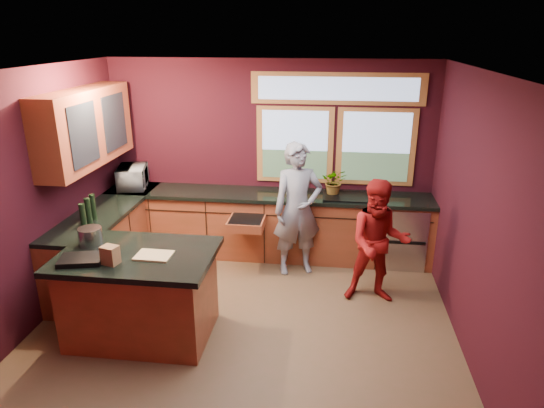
% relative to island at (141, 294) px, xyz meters
% --- Properties ---
extents(floor, '(4.50, 4.50, 0.00)m').
position_rel_island_xyz_m(floor, '(1.03, 0.39, -0.48)').
color(floor, brown).
rests_on(floor, ground).
extents(room_shell, '(4.52, 4.02, 2.71)m').
position_rel_island_xyz_m(room_shell, '(0.44, 0.72, 1.32)').
color(room_shell, black).
rests_on(room_shell, ground).
extents(back_counter, '(4.50, 0.64, 0.93)m').
position_rel_island_xyz_m(back_counter, '(1.23, 2.09, -0.01)').
color(back_counter, brown).
rests_on(back_counter, floor).
extents(left_counter, '(0.64, 2.30, 0.93)m').
position_rel_island_xyz_m(left_counter, '(-0.92, 1.24, -0.01)').
color(left_counter, brown).
rests_on(left_counter, floor).
extents(island, '(1.55, 1.05, 0.95)m').
position_rel_island_xyz_m(island, '(0.00, 0.00, 0.00)').
color(island, brown).
rests_on(island, floor).
extents(person_grey, '(0.74, 0.61, 1.75)m').
position_rel_island_xyz_m(person_grey, '(1.49, 1.64, 0.40)').
color(person_grey, slate).
rests_on(person_grey, floor).
extents(person_red, '(0.74, 0.58, 1.49)m').
position_rel_island_xyz_m(person_red, '(2.47, 1.02, 0.27)').
color(person_red, maroon).
rests_on(person_red, floor).
extents(microwave, '(0.51, 0.64, 0.31)m').
position_rel_island_xyz_m(microwave, '(-0.89, 2.09, 0.61)').
color(microwave, '#999999').
rests_on(microwave, left_counter).
extents(potted_plant, '(0.33, 0.29, 0.37)m').
position_rel_island_xyz_m(potted_plant, '(1.95, 2.14, 0.64)').
color(potted_plant, '#999999').
rests_on(potted_plant, back_counter).
extents(paper_towel, '(0.12, 0.12, 0.28)m').
position_rel_island_xyz_m(paper_towel, '(1.36, 2.09, 0.59)').
color(paper_towel, white).
rests_on(paper_towel, back_counter).
extents(cutting_board, '(0.36, 0.26, 0.02)m').
position_rel_island_xyz_m(cutting_board, '(0.20, -0.05, 0.48)').
color(cutting_board, '#A58555').
rests_on(cutting_board, island).
extents(stock_pot, '(0.24, 0.24, 0.18)m').
position_rel_island_xyz_m(stock_pot, '(-0.55, 0.15, 0.56)').
color(stock_pot, '#A8A7AC').
rests_on(stock_pot, island).
extents(paper_bag, '(0.18, 0.15, 0.18)m').
position_rel_island_xyz_m(paper_bag, '(-0.15, -0.25, 0.56)').
color(paper_bag, brown).
rests_on(paper_bag, island).
extents(black_tray, '(0.45, 0.36, 0.05)m').
position_rel_island_xyz_m(black_tray, '(-0.45, -0.25, 0.49)').
color(black_tray, black).
rests_on(black_tray, island).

